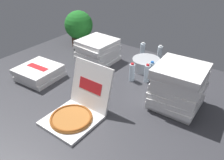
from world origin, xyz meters
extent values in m
cube|color=#38383D|center=(0.00, 0.00, -0.01)|extent=(3.20, 2.40, 0.02)
cube|color=white|center=(-0.02, -0.45, 0.01)|extent=(0.41, 0.41, 0.02)
cylinder|color=#B77033|center=(-0.02, -0.45, 0.03)|extent=(0.35, 0.35, 0.02)
torus|color=#9C501E|center=(-0.02, -0.45, 0.04)|extent=(0.35, 0.35, 0.02)
cube|color=white|center=(-0.02, -0.19, 0.22)|extent=(0.41, 0.14, 0.39)
cube|color=red|center=(-0.02, -0.20, 0.22)|extent=(0.24, 0.03, 0.10)
cube|color=white|center=(0.58, 0.28, 0.02)|extent=(0.41, 0.41, 0.05)
cube|color=red|center=(0.58, 0.28, 0.05)|extent=(0.27, 0.08, 0.00)
cube|color=white|center=(0.59, 0.25, 0.07)|extent=(0.42, 0.42, 0.05)
cube|color=red|center=(0.59, 0.25, 0.09)|extent=(0.27, 0.08, 0.00)
cube|color=white|center=(0.58, 0.26, 0.11)|extent=(0.45, 0.45, 0.05)
cube|color=white|center=(0.58, 0.27, 0.16)|extent=(0.44, 0.44, 0.05)
cube|color=red|center=(0.58, 0.27, 0.18)|extent=(0.27, 0.09, 0.00)
cube|color=white|center=(0.59, 0.27, 0.20)|extent=(0.42, 0.42, 0.05)
cube|color=red|center=(0.59, 0.27, 0.23)|extent=(0.27, 0.08, 0.00)
cube|color=white|center=(0.58, 0.27, 0.25)|extent=(0.46, 0.46, 0.05)
cube|color=white|center=(0.60, 0.27, 0.29)|extent=(0.45, 0.45, 0.05)
cube|color=white|center=(0.58, 0.27, 0.34)|extent=(0.43, 0.43, 0.05)
cube|color=red|center=(0.58, 0.27, 0.36)|extent=(0.27, 0.09, 0.00)
cube|color=white|center=(0.59, 0.25, 0.39)|extent=(0.43, 0.43, 0.05)
cube|color=white|center=(-0.56, 0.57, 0.02)|extent=(0.41, 0.41, 0.05)
cube|color=red|center=(-0.56, 0.57, 0.05)|extent=(0.26, 0.08, 0.00)
cube|color=white|center=(-0.57, 0.55, 0.07)|extent=(0.41, 0.41, 0.05)
cube|color=white|center=(-0.57, 0.55, 0.11)|extent=(0.42, 0.42, 0.05)
cube|color=white|center=(-0.56, 0.57, 0.16)|extent=(0.42, 0.42, 0.05)
cube|color=red|center=(-0.56, 0.57, 0.18)|extent=(0.27, 0.08, 0.00)
cube|color=white|center=(-0.56, 0.55, 0.20)|extent=(0.44, 0.44, 0.05)
cube|color=white|center=(-0.57, 0.57, 0.25)|extent=(0.42, 0.42, 0.05)
cube|color=white|center=(-0.81, -0.14, 0.02)|extent=(0.43, 0.43, 0.05)
cube|color=white|center=(-0.82, -0.14, 0.07)|extent=(0.41, 0.41, 0.05)
cube|color=white|center=(-0.81, -0.16, 0.11)|extent=(0.43, 0.43, 0.05)
cube|color=red|center=(-0.81, -0.16, 0.14)|extent=(0.27, 0.09, 0.00)
cylinder|color=#B7BABF|center=(0.02, 0.73, 0.06)|extent=(0.32, 0.32, 0.13)
cylinder|color=white|center=(0.05, 1.02, 0.10)|extent=(0.06, 0.06, 0.19)
cylinder|color=white|center=(0.05, 1.02, 0.20)|extent=(0.03, 0.03, 0.02)
cylinder|color=silver|center=(0.18, 0.57, 0.10)|extent=(0.06, 0.06, 0.19)
cylinder|color=blue|center=(0.18, 0.57, 0.20)|extent=(0.03, 0.03, 0.02)
cylinder|color=silver|center=(-0.17, 0.97, 0.10)|extent=(0.06, 0.06, 0.19)
cylinder|color=white|center=(-0.17, 0.97, 0.20)|extent=(0.03, 0.03, 0.02)
cylinder|color=silver|center=(0.03, 0.41, 0.10)|extent=(0.06, 0.06, 0.19)
cylinder|color=red|center=(0.03, 0.41, 0.20)|extent=(0.03, 0.03, 0.02)
cylinder|color=silver|center=(0.17, 0.48, 0.10)|extent=(0.06, 0.06, 0.19)
cylinder|color=red|center=(0.17, 0.48, 0.20)|extent=(0.03, 0.03, 0.02)
cylinder|color=#513323|center=(-1.08, 0.79, 0.07)|extent=(0.22, 0.22, 0.14)
sphere|color=#217827|center=(-1.08, 0.79, 0.30)|extent=(0.39, 0.39, 0.39)
camera|label=1|loc=(1.12, -1.42, 1.28)|focal=36.73mm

